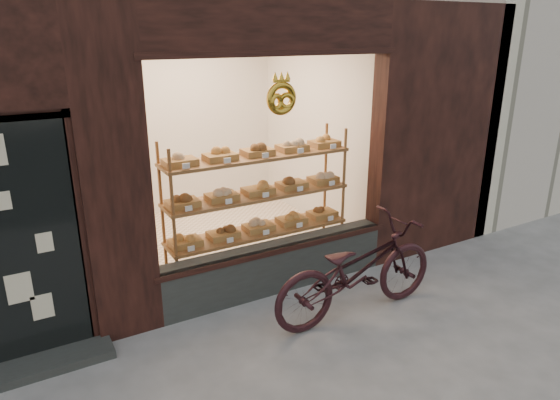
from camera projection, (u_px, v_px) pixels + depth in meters
display_shelf at (258, 205)px, 5.75m from camera, size 2.20×0.45×1.70m
bicycle at (357, 270)px, 5.02m from camera, size 1.92×0.67×1.01m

